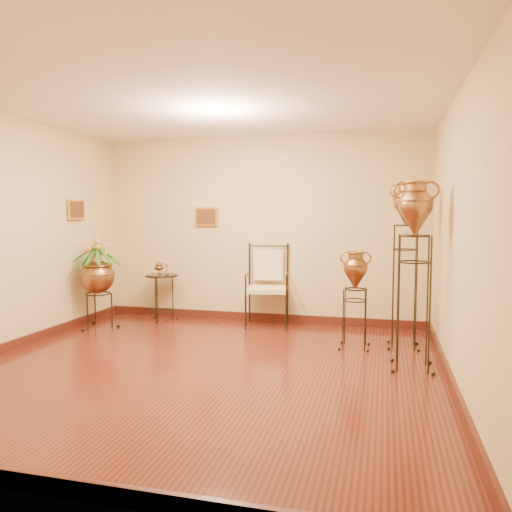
% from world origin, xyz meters
% --- Properties ---
extents(ground, '(5.00, 5.00, 0.00)m').
position_xyz_m(ground, '(0.00, 0.00, 0.00)').
color(ground, '#5D1F16').
rests_on(ground, ground).
extents(room_shell, '(5.02, 5.02, 2.81)m').
position_xyz_m(room_shell, '(-0.01, 0.01, 1.73)').
color(room_shell, '#D0BE86').
rests_on(room_shell, ground).
extents(amphora_tall, '(0.41, 0.41, 2.03)m').
position_xyz_m(amphora_tall, '(2.09, 1.42, 1.04)').
color(amphora_tall, black).
rests_on(amphora_tall, ground).
extents(amphora_mid, '(0.54, 0.54, 2.00)m').
position_xyz_m(amphora_mid, '(2.15, 0.56, 1.01)').
color(amphora_mid, black).
rests_on(amphora_mid, ground).
extents(amphora_short, '(0.40, 0.40, 1.21)m').
position_xyz_m(amphora_short, '(1.51, 1.25, 0.60)').
color(amphora_short, black).
rests_on(amphora_short, ground).
extents(planter_urn, '(0.89, 0.89, 1.44)m').
position_xyz_m(planter_urn, '(-2.15, 1.45, 0.80)').
color(planter_urn, black).
rests_on(planter_urn, ground).
extents(armchair, '(0.75, 0.72, 1.18)m').
position_xyz_m(armchair, '(0.20, 2.15, 0.59)').
color(armchair, black).
rests_on(armchair, ground).
extents(side_table, '(0.59, 0.59, 0.90)m').
position_xyz_m(side_table, '(-1.48, 2.15, 0.37)').
color(side_table, black).
rests_on(side_table, ground).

